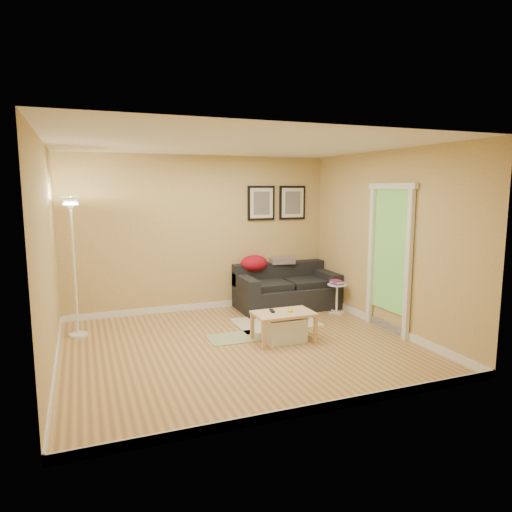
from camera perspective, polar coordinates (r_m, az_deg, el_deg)
name	(u,v)px	position (r m, az deg, el deg)	size (l,w,h in m)	color
floor	(240,346)	(6.16, -1.97, -11.09)	(4.50, 4.50, 0.00)	tan
ceiling	(239,144)	(5.83, -2.11, 13.75)	(4.50, 4.50, 0.00)	white
wall_back	(201,234)	(7.76, -6.86, 2.78)	(4.50, 4.50, 0.00)	tan
wall_front	(314,276)	(4.04, 7.25, -2.49)	(4.50, 4.50, 0.00)	tan
wall_left	(47,258)	(5.56, -24.55, -0.19)	(4.00, 4.00, 0.00)	tan
wall_right	(386,241)	(6.92, 15.88, 1.82)	(4.00, 4.00, 0.00)	tan
baseboard_back	(202,306)	(7.97, -6.68, -6.20)	(4.50, 0.02, 0.10)	white
baseboard_front	(311,409)	(4.46, 6.87, -18.44)	(4.50, 0.02, 0.10)	white
baseboard_left	(56,365)	(5.86, -23.68, -12.36)	(0.02, 4.00, 0.10)	white
baseboard_right	(382,324)	(7.16, 15.40, -8.16)	(0.02, 4.00, 0.10)	white
sofa	(287,287)	(7.93, 3.85, -3.83)	(1.70, 0.90, 0.75)	black
red_throw	(254,263)	(7.92, -0.23, -0.92)	(0.48, 0.36, 0.28)	#B5102A
plaid_throw	(282,261)	(8.15, 3.28, -0.58)	(0.42, 0.26, 0.10)	#A77761
framed_print_left	(261,203)	(8.04, 0.65, 6.61)	(0.50, 0.04, 0.60)	black
framed_print_right	(292,203)	(8.28, 4.54, 6.64)	(0.50, 0.04, 0.60)	black
area_rug	(276,322)	(7.15, 2.50, -8.25)	(1.25, 0.85, 0.01)	beige
green_runner	(234,338)	(6.44, -2.82, -10.16)	(0.70, 0.50, 0.01)	#668C4C
coffee_table	(284,327)	(6.28, 3.45, -8.79)	(0.81, 0.49, 0.40)	#DEB487
remote_control	(272,311)	(6.24, 2.01, -6.84)	(0.05, 0.16, 0.02)	black
tape_roll	(290,311)	(6.22, 4.29, -6.87)	(0.07, 0.07, 0.03)	yellow
storage_bin	(284,329)	(6.30, 3.53, -9.06)	(0.55, 0.40, 0.34)	white
side_table	(337,299)	(7.74, 10.03, -5.24)	(0.32, 0.32, 0.49)	white
book_stack	(336,282)	(7.68, 9.99, -3.21)	(0.16, 0.21, 0.07)	#443194
floor_lamp	(75,271)	(6.79, -21.67, -1.78)	(0.25, 0.25, 1.96)	white
doorway	(389,261)	(6.81, 16.20, -0.63)	(0.12, 1.01, 2.13)	white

